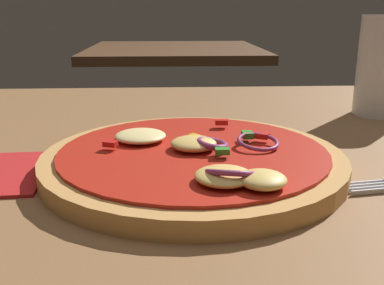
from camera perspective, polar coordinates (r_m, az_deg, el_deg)
name	(u,v)px	position (r m, az deg, el deg)	size (l,w,h in m)	color
dining_table	(148,189)	(0.42, -5.61, -5.91)	(1.22, 0.92, 0.03)	brown
pizza	(194,159)	(0.41, 0.21, -2.15)	(0.28, 0.28, 0.03)	tan
background_table	(174,51)	(1.77, -2.26, 11.58)	(0.66, 0.68, 0.03)	#4C301C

